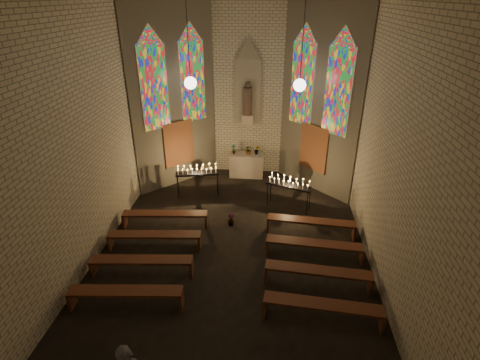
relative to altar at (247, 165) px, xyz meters
The scene contains 17 objects.
floor 5.47m from the altar, 90.00° to the right, with size 12.00×12.00×0.00m, color black.
room 3.83m from the altar, 90.00° to the right, with size 8.22×12.43×7.00m.
altar is the anchor object (origin of this frame).
flower_vase_left 0.89m from the altar, behind, with size 0.21×0.14×0.40m, color #4C723F.
flower_vase_center 0.71m from the altar, 16.80° to the left, with size 0.37×0.32×0.41m, color #4C723F.
flower_vase_right 0.81m from the altar, ahead, with size 0.22×0.17×0.39m, color #4C723F.
aisle_flower_pot 3.83m from the altar, 93.55° to the right, with size 0.23×0.23×0.41m, color #4C723F.
votive_stand_left 2.59m from the altar, 133.14° to the right, with size 1.66×0.70×1.19m.
votive_stand_right 3.08m from the altar, 55.88° to the right, with size 1.63×0.92×1.17m.
pew_left_0 4.76m from the altar, 120.21° to the right, with size 2.82×0.63×0.54m.
pew_right_0 4.76m from the altar, 59.79° to the right, with size 2.82×0.63×0.54m.
pew_left_1 5.83m from the altar, 114.26° to the right, with size 2.82×0.63×0.54m.
pew_right_1 5.83m from the altar, 65.74° to the right, with size 2.82×0.63×0.54m.
pew_left_2 6.94m from the altar, 110.19° to the right, with size 2.82×0.63×0.54m.
pew_right_2 6.94m from the altar, 69.81° to the right, with size 2.82×0.63×0.54m.
pew_left_3 8.08m from the altar, 107.25° to the right, with size 2.82×0.63×0.54m.
pew_right_3 8.08m from the altar, 72.75° to the right, with size 2.82×0.63×0.54m.
Camera 1 is at (1.05, -8.93, 7.05)m, focal length 28.00 mm.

